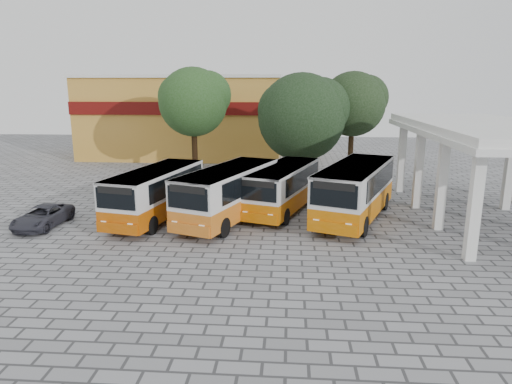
# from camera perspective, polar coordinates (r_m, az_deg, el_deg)

# --- Properties ---
(ground) EXTENTS (90.00, 90.00, 0.00)m
(ground) POSITION_cam_1_polar(r_m,az_deg,el_deg) (22.91, 3.98, -5.59)
(ground) COLOR slate
(ground) RESTS_ON ground
(terminal_shelter) EXTENTS (6.80, 15.80, 5.40)m
(terminal_shelter) POSITION_cam_1_polar(r_m,az_deg,el_deg) (27.85, 26.53, 6.79)
(terminal_shelter) COLOR silver
(terminal_shelter) RESTS_ON ground
(shophouse_block) EXTENTS (20.40, 10.40, 8.30)m
(shophouse_block) POSITION_cam_1_polar(r_m,az_deg,el_deg) (49.02, -8.89, 9.37)
(shophouse_block) COLOR #B8822D
(shophouse_block) RESTS_ON ground
(bus_far_left) EXTENTS (3.98, 8.20, 2.82)m
(bus_far_left) POSITION_cam_1_polar(r_m,az_deg,el_deg) (25.94, -12.39, 0.13)
(bus_far_left) COLOR #A94501
(bus_far_left) RESTS_ON ground
(bus_centre_left) EXTENTS (5.16, 8.73, 2.95)m
(bus_centre_left) POSITION_cam_1_polar(r_m,az_deg,el_deg) (25.07, -3.46, 0.14)
(bus_centre_left) COLOR #BD6116
(bus_centre_left) RESTS_ON ground
(bus_centre_right) EXTENTS (4.61, 8.12, 2.75)m
(bus_centre_right) POSITION_cam_1_polar(r_m,az_deg,el_deg) (26.86, 3.34, 0.78)
(bus_centre_right) COLOR #B65800
(bus_centre_right) RESTS_ON ground
(bus_far_right) EXTENTS (5.59, 9.18, 3.09)m
(bus_far_right) POSITION_cam_1_polar(r_m,az_deg,el_deg) (25.83, 12.32, 0.44)
(bus_far_right) COLOR #B85C00
(bus_far_right) RESTS_ON ground
(tree_left) EXTENTS (5.75, 5.48, 8.78)m
(tree_left) POSITION_cam_1_polar(r_m,az_deg,el_deg) (37.30, -7.74, 11.36)
(tree_left) COLOR black
(tree_left) RESTS_ON ground
(tree_middle) EXTENTS (6.98, 6.65, 8.31)m
(tree_middle) POSITION_cam_1_polar(r_m,az_deg,el_deg) (35.20, 5.86, 9.66)
(tree_middle) COLOR #322718
(tree_middle) RESTS_ON ground
(tree_right) EXTENTS (5.40, 5.14, 8.45)m
(tree_right) POSITION_cam_1_polar(r_m,az_deg,el_deg) (37.78, 12.11, 10.95)
(tree_right) COLOR #412B16
(tree_right) RESTS_ON ground
(parked_car) EXTENTS (1.99, 4.05, 1.11)m
(parked_car) POSITION_cam_1_polar(r_m,az_deg,el_deg) (26.83, -25.11, -2.78)
(parked_car) COLOR #2D2D38
(parked_car) RESTS_ON ground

